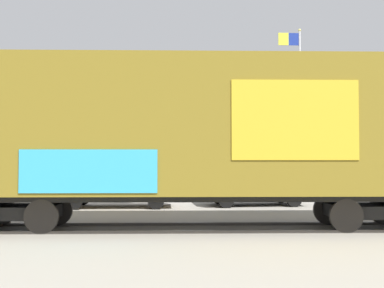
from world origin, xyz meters
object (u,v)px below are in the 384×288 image
object	(u,v)px
freight_car	(194,130)
parked_car_black	(253,185)
flagpole	(297,91)
parked_car_tan	(117,188)

from	to	relation	value
freight_car	parked_car_black	world-z (taller)	freight_car
freight_car	parked_car_black	distance (m)	7.13
flagpole	parked_car_tan	distance (m)	13.43
freight_car	flagpole	world-z (taller)	flagpole
freight_car	parked_car_tan	world-z (taller)	freight_car
parked_car_black	parked_car_tan	bearing A→B (deg)	-176.40
freight_car	parked_car_black	xyz separation A→B (m)	(2.95, 6.18, -1.96)
flagpole	freight_car	bearing A→B (deg)	-118.12
freight_car	parked_car_black	bearing A→B (deg)	64.50
freight_car	flagpole	distance (m)	15.33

